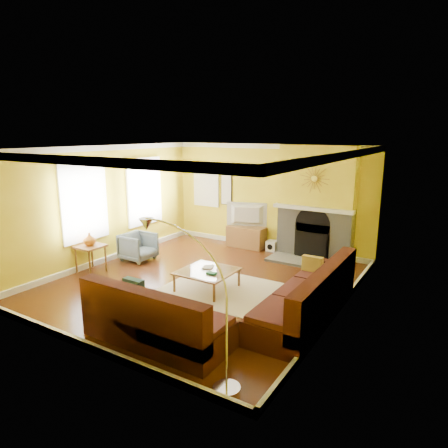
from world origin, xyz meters
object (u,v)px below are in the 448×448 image
Objects in this scene: sectional_sofa at (233,287)px; armchair at (138,247)px; arc_lamp at (189,305)px; side_table at (91,259)px; coffee_table at (207,280)px; media_console at (246,237)px.

armchair is at bearing 159.42° from sectional_sofa.
sectional_sofa is 3.58m from armchair.
armchair is at bearing 140.64° from arc_lamp.
side_table is (-3.65, 0.11, -0.15)m from sectional_sofa.
arc_lamp is (1.41, -2.48, 0.78)m from coffee_table.
side_table is at bearing 165.50° from armchair.
side_table is 4.64m from arc_lamp.
armchair is (-3.35, 1.26, -0.12)m from sectional_sofa.
arc_lamp is at bearing -75.61° from sectional_sofa.
armchair reaches higher than media_console.
coffee_table is at bearing 10.20° from side_table.
arc_lamp reaches higher than armchair.
sectional_sofa is 3.65m from side_table.
media_console is at bearing 115.20° from sectional_sofa.
arc_lamp is at bearing -68.35° from media_console.
arc_lamp reaches higher than sectional_sofa.
arc_lamp is (4.13, -1.99, 0.68)m from side_table.
coffee_table is 1.00× the size of media_console.
sectional_sofa is at bearing -32.68° from coffee_table.
armchair is (-1.66, -2.34, 0.05)m from media_console.
side_table is at bearing 154.24° from arc_lamp.
armchair is at bearing -125.40° from media_console.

